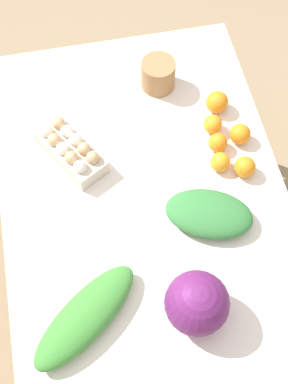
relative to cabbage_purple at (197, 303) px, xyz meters
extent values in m
plane|color=#937A5B|center=(-0.41, -0.07, -0.80)|extent=(8.00, 8.00, 0.00)
cube|color=silver|center=(-0.41, -0.07, -0.11)|extent=(1.37, 0.92, 0.03)
cylinder|color=brown|center=(-1.03, -0.47, -0.46)|extent=(0.06, 0.06, 0.68)
cylinder|color=brown|center=(-1.03, 0.33, -0.46)|extent=(0.06, 0.06, 0.68)
sphere|color=#601E5B|center=(0.00, 0.00, 0.00)|extent=(0.18, 0.18, 0.18)
cube|color=beige|center=(-0.60, -0.28, -0.06)|extent=(0.29, 0.23, 0.06)
sphere|color=white|center=(-0.67, -0.34, -0.02)|extent=(0.04, 0.04, 0.04)
sphere|color=tan|center=(-0.63, -0.32, -0.02)|extent=(0.04, 0.04, 0.04)
sphere|color=white|center=(-0.59, -0.30, -0.02)|extent=(0.04, 0.04, 0.04)
sphere|color=tan|center=(-0.55, -0.28, -0.02)|extent=(0.04, 0.04, 0.04)
sphere|color=white|center=(-0.51, -0.25, -0.02)|extent=(0.04, 0.04, 0.04)
sphere|color=tan|center=(-0.69, -0.30, -0.02)|extent=(0.04, 0.04, 0.04)
sphere|color=white|center=(-0.65, -0.28, -0.02)|extent=(0.04, 0.04, 0.04)
sphere|color=white|center=(-0.61, -0.25, -0.02)|extent=(0.04, 0.04, 0.04)
sphere|color=tan|center=(-0.57, -0.23, -0.02)|extent=(0.04, 0.04, 0.04)
sphere|color=tan|center=(-0.53, -0.21, -0.02)|extent=(0.04, 0.04, 0.04)
cylinder|color=#997047|center=(-0.84, 0.07, -0.04)|extent=(0.12, 0.12, 0.11)
ellipsoid|color=#337538|center=(-0.28, 0.11, -0.05)|extent=(0.26, 0.32, 0.07)
ellipsoid|color=#3D8433|center=(-0.04, -0.31, -0.05)|extent=(0.34, 0.38, 0.07)
sphere|color=orange|center=(-0.55, 0.29, -0.06)|extent=(0.07, 0.07, 0.07)
sphere|color=orange|center=(-0.42, 0.27, -0.06)|extent=(0.07, 0.07, 0.07)
sphere|color=orange|center=(-0.61, 0.21, -0.06)|extent=(0.06, 0.06, 0.06)
sphere|color=orange|center=(-0.54, 0.21, -0.06)|extent=(0.06, 0.06, 0.06)
sphere|color=orange|center=(-0.46, 0.20, -0.06)|extent=(0.07, 0.07, 0.07)
sphere|color=orange|center=(-0.69, 0.25, -0.05)|extent=(0.08, 0.08, 0.08)
camera|label=1|loc=(0.39, -0.23, 1.43)|focal=50.00mm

